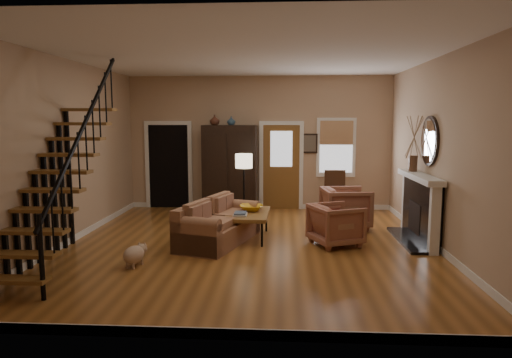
# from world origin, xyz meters

# --- Properties ---
(room) EXTENTS (7.00, 7.33, 3.30)m
(room) POSITION_xyz_m (-0.41, 1.76, 1.51)
(room) COLOR #9A5D27
(room) RESTS_ON ground
(staircase) EXTENTS (0.94, 2.80, 3.20)m
(staircase) POSITION_xyz_m (-2.78, -1.30, 1.60)
(staircase) COLOR brown
(staircase) RESTS_ON ground
(fireplace) EXTENTS (0.33, 1.95, 2.30)m
(fireplace) POSITION_xyz_m (3.13, 0.50, 0.74)
(fireplace) COLOR black
(fireplace) RESTS_ON ground
(armoire) EXTENTS (1.30, 0.60, 2.10)m
(armoire) POSITION_xyz_m (-0.70, 3.15, 1.05)
(armoire) COLOR black
(armoire) RESTS_ON ground
(vase_a) EXTENTS (0.24, 0.24, 0.25)m
(vase_a) POSITION_xyz_m (-1.05, 3.05, 2.22)
(vase_a) COLOR #4C2619
(vase_a) RESTS_ON armoire
(vase_b) EXTENTS (0.20, 0.20, 0.21)m
(vase_b) POSITION_xyz_m (-0.65, 3.05, 2.21)
(vase_b) COLOR #334C60
(vase_b) RESTS_ON armoire
(sofa) EXTENTS (1.41, 2.15, 0.74)m
(sofa) POSITION_xyz_m (-0.56, 0.20, 0.37)
(sofa) COLOR #976444
(sofa) RESTS_ON ground
(coffee_table) EXTENTS (0.80, 1.33, 0.50)m
(coffee_table) POSITION_xyz_m (-0.06, 0.53, 0.25)
(coffee_table) COLOR brown
(coffee_table) RESTS_ON ground
(bowl) EXTENTS (0.45, 0.45, 0.11)m
(bowl) POSITION_xyz_m (-0.01, 0.68, 0.56)
(bowl) COLOR gold
(bowl) RESTS_ON coffee_table
(books) EXTENTS (0.24, 0.33, 0.06)m
(books) POSITION_xyz_m (-0.18, 0.23, 0.53)
(books) COLOR beige
(books) RESTS_ON coffee_table
(armchair_left) EXTENTS (1.06, 1.05, 0.74)m
(armchair_left) POSITION_xyz_m (1.54, 0.16, 0.37)
(armchair_left) COLOR brown
(armchair_left) RESTS_ON ground
(armchair_right) EXTENTS (1.04, 1.02, 0.85)m
(armchair_right) POSITION_xyz_m (1.89, 1.47, 0.42)
(armchair_right) COLOR brown
(armchair_right) RESTS_ON ground
(floor_lamp) EXTENTS (0.44, 0.44, 1.53)m
(floor_lamp) POSITION_xyz_m (-0.21, 1.44, 0.77)
(floor_lamp) COLOR black
(floor_lamp) RESTS_ON ground
(side_chair) EXTENTS (0.54, 0.54, 1.02)m
(side_chair) POSITION_xyz_m (1.85, 2.95, 0.51)
(side_chair) COLOR #3D2513
(side_chair) RESTS_ON ground
(dog) EXTENTS (0.38, 0.51, 0.33)m
(dog) POSITION_xyz_m (-1.67, -1.26, 0.17)
(dog) COLOR #CBA98B
(dog) RESTS_ON ground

